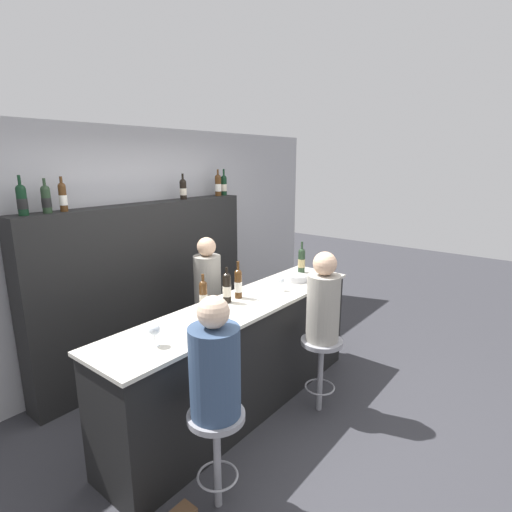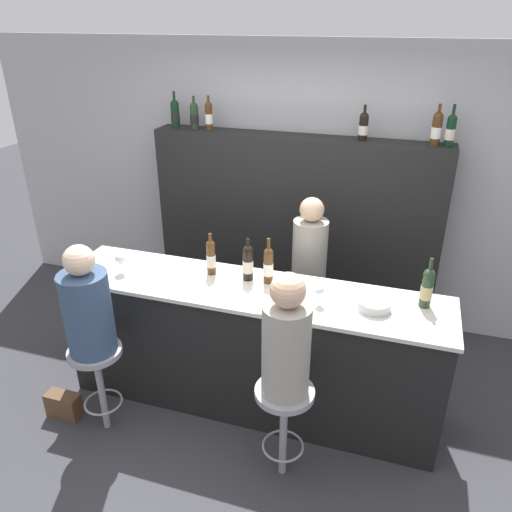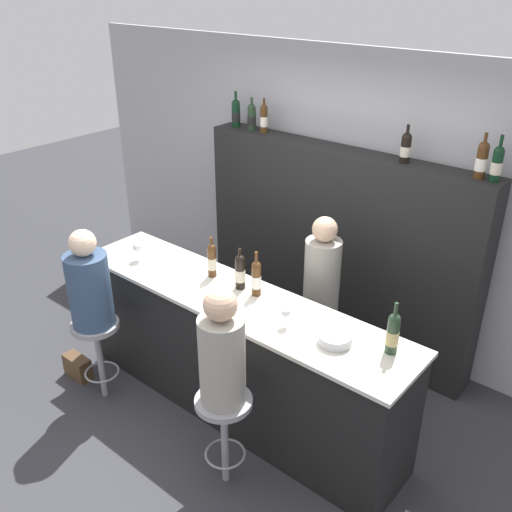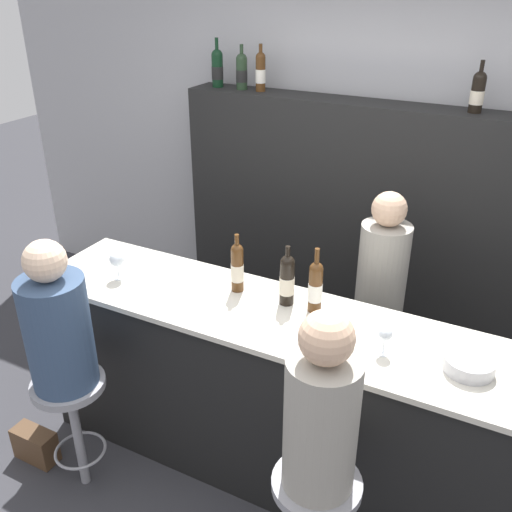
{
  "view_description": "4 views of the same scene",
  "coord_description": "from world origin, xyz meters",
  "views": [
    {
      "loc": [
        -2.51,
        -1.87,
        2.26
      ],
      "look_at": [
        0.21,
        0.29,
        1.42
      ],
      "focal_mm": 28.0,
      "sensor_mm": 36.0,
      "label": 1
    },
    {
      "loc": [
        0.97,
        -2.61,
        2.77
      ],
      "look_at": [
        0.07,
        0.21,
        1.33
      ],
      "focal_mm": 35.0,
      "sensor_mm": 36.0,
      "label": 2
    },
    {
      "loc": [
        2.37,
        -2.31,
        3.13
      ],
      "look_at": [
        0.15,
        0.35,
        1.38
      ],
      "focal_mm": 40.0,
      "sensor_mm": 36.0,
      "label": 3
    },
    {
      "loc": [
        0.95,
        -1.87,
        2.56
      ],
      "look_at": [
        -0.21,
        0.38,
        1.27
      ],
      "focal_mm": 40.0,
      "sensor_mm": 36.0,
      "label": 4
    }
  ],
  "objects": [
    {
      "name": "wall_back",
      "position": [
        0.0,
        1.85,
        1.3
      ],
      "size": [
        6.4,
        0.05,
        2.6
      ],
      "color": "#B2B2B7",
      "rests_on": "ground_plane"
    },
    {
      "name": "wine_bottle_counter_1",
      "position": [
        -0.05,
        0.41,
        1.17
      ],
      "size": [
        0.08,
        0.08,
        0.32
      ],
      "color": "black",
      "rests_on": "bar_counter"
    },
    {
      "name": "bar_stool_right",
      "position": [
        0.41,
        -0.29,
        0.55
      ],
      "size": [
        0.37,
        0.37,
        0.7
      ],
      "color": "gray",
      "rests_on": "ground_plane"
    },
    {
      "name": "wine_bottle_backbar_1",
      "position": [
        -0.97,
        1.62,
        1.94
      ],
      "size": [
        0.08,
        0.08,
        0.29
      ],
      "color": "#233823",
      "rests_on": "back_bar_cabinet"
    },
    {
      "name": "wine_bottle_backbar_3",
      "position": [
        0.55,
        1.62,
        1.93
      ],
      "size": [
        0.08,
        0.08,
        0.29
      ],
      "color": "black",
      "rests_on": "back_bar_cabinet"
    },
    {
      "name": "guest_seated_left",
      "position": [
        -0.93,
        -0.29,
        1.04
      ],
      "size": [
        0.32,
        0.32,
        0.78
      ],
      "color": "#334766",
      "rests_on": "bar_stool_left"
    },
    {
      "name": "back_bar_cabinet",
      "position": [
        0.0,
        1.62,
        0.91
      ],
      "size": [
        2.63,
        0.28,
        1.82
      ],
      "color": "black",
      "rests_on": "ground_plane"
    },
    {
      "name": "bar_counter",
      "position": [
        0.0,
        0.29,
        0.52
      ],
      "size": [
        2.81,
        0.62,
        1.03
      ],
      "color": "black",
      "rests_on": "ground_plane"
    },
    {
      "name": "handbag",
      "position": [
        -1.3,
        -0.29,
        0.1
      ],
      "size": [
        0.26,
        0.12,
        0.2
      ],
      "color": "#513823",
      "rests_on": "ground_plane"
    },
    {
      "name": "bartender",
      "position": [
        0.28,
        0.99,
        0.7
      ],
      "size": [
        0.28,
        0.28,
        1.49
      ],
      "color": "gray",
      "rests_on": "ground_plane"
    },
    {
      "name": "metal_bowl",
      "position": [
        0.86,
        0.27,
        1.06
      ],
      "size": [
        0.22,
        0.22,
        0.06
      ],
      "color": "#B7B7BC",
      "rests_on": "bar_counter"
    },
    {
      "name": "wine_glass_0",
      "position": [
        -0.98,
        0.22,
        1.14
      ],
      "size": [
        0.08,
        0.08,
        0.16
      ],
      "color": "silver",
      "rests_on": "bar_counter"
    },
    {
      "name": "wine_bottle_counter_3",
      "position": [
        1.17,
        0.41,
        1.17
      ],
      "size": [
        0.08,
        0.08,
        0.35
      ],
      "color": "#233823",
      "rests_on": "bar_counter"
    },
    {
      "name": "wine_bottle_backbar_4",
      "position": [
        1.12,
        1.62,
        1.95
      ],
      "size": [
        0.08,
        0.08,
        0.32
      ],
      "color": "#4C2D14",
      "rests_on": "back_bar_cabinet"
    },
    {
      "name": "ground_plane",
      "position": [
        0.0,
        0.0,
        0.0
      ],
      "size": [
        16.0,
        16.0,
        0.0
      ],
      "primitive_type": "plane",
      "color": "#333338"
    },
    {
      "name": "wine_bottle_backbar_2",
      "position": [
        -0.82,
        1.62,
        1.95
      ],
      "size": [
        0.07,
        0.07,
        0.3
      ],
      "color": "#4C2D14",
      "rests_on": "back_bar_cabinet"
    },
    {
      "name": "wine_glass_1",
      "position": [
        0.5,
        0.22,
        1.12
      ],
      "size": [
        0.07,
        0.07,
        0.14
      ],
      "color": "silver",
      "rests_on": "bar_counter"
    },
    {
      "name": "wine_bottle_counter_2",
      "position": [
        0.1,
        0.41,
        1.17
      ],
      "size": [
        0.07,
        0.07,
        0.34
      ],
      "color": "#4C2D14",
      "rests_on": "bar_counter"
    },
    {
      "name": "wine_bottle_backbar_0",
      "position": [
        -1.16,
        1.62,
        1.95
      ],
      "size": [
        0.08,
        0.08,
        0.32
      ],
      "color": "black",
      "rests_on": "back_bar_cabinet"
    },
    {
      "name": "wine_bottle_backbar_5",
      "position": [
        1.23,
        1.62,
        1.95
      ],
      "size": [
        0.08,
        0.08,
        0.33
      ],
      "color": "black",
      "rests_on": "back_bar_cabinet"
    },
    {
      "name": "bar_stool_left",
      "position": [
        -0.93,
        -0.29,
        0.55
      ],
      "size": [
        0.37,
        0.37,
        0.7
      ],
      "color": "gray",
      "rests_on": "ground_plane"
    },
    {
      "name": "wine_bottle_counter_0",
      "position": [
        -0.34,
        0.41,
        1.17
      ],
      "size": [
        0.07,
        0.07,
        0.32
      ],
      "color": "#4C2D14",
      "rests_on": "bar_counter"
    },
    {
      "name": "tasting_menu",
      "position": [
        0.26,
        0.13,
        1.03
      ],
      "size": [
        0.21,
        0.3,
        0.0
      ],
      "color": "white",
      "rests_on": "bar_counter"
    },
    {
      "name": "guest_seated_right",
      "position": [
        0.41,
        -0.29,
        1.06
      ],
      "size": [
        0.29,
        0.29,
        0.8
      ],
      "color": "gray",
      "rests_on": "bar_stool_right"
    }
  ]
}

